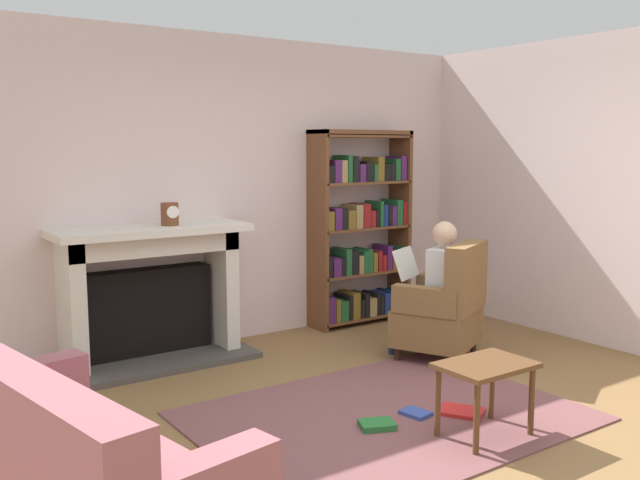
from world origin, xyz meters
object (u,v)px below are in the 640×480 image
(seated_reader, at_px, (432,283))
(sofa_floral, at_px, (78,480))
(mantel_clock, at_px, (170,214))
(bookshelf, at_px, (361,231))
(armchair_reading, at_px, (445,308))
(fireplace, at_px, (150,290))
(side_table, at_px, (486,375))

(seated_reader, bearing_deg, sofa_floral, -5.81)
(sofa_floral, bearing_deg, mantel_clock, -41.61)
(bookshelf, xyz_separation_m, armchair_reading, (-0.18, -1.34, -0.50))
(bookshelf, bearing_deg, sofa_floral, -144.84)
(bookshelf, bearing_deg, fireplace, -179.15)
(fireplace, xyz_separation_m, mantel_clock, (0.15, -0.10, 0.62))
(seated_reader, height_order, side_table, seated_reader)
(fireplace, relative_size, bookshelf, 0.83)
(fireplace, distance_m, mantel_clock, 0.64)
(armchair_reading, distance_m, side_table, 1.57)
(bookshelf, relative_size, armchair_reading, 1.95)
(seated_reader, distance_m, sofa_floral, 3.44)
(armchair_reading, xyz_separation_m, sofa_floral, (-3.26, -1.08, -0.10))
(armchair_reading, height_order, sofa_floral, armchair_reading)
(mantel_clock, relative_size, sofa_floral, 0.10)
(sofa_floral, height_order, side_table, sofa_floral)
(mantel_clock, distance_m, seated_reader, 2.20)
(sofa_floral, xyz_separation_m, side_table, (2.34, -0.18, 0.07))
(fireplace, height_order, bookshelf, bookshelf)
(armchair_reading, xyz_separation_m, side_table, (-0.92, -1.26, -0.04))
(mantel_clock, xyz_separation_m, bookshelf, (2.04, 0.14, -0.29))
(bookshelf, bearing_deg, side_table, -112.90)
(bookshelf, xyz_separation_m, side_table, (-1.10, -2.61, -0.53))
(seated_reader, relative_size, sofa_floral, 0.63)
(armchair_reading, bearing_deg, mantel_clock, -59.04)
(side_table, bearing_deg, seated_reader, 57.54)
(fireplace, distance_m, seated_reader, 2.30)
(armchair_reading, bearing_deg, fireplace, -59.20)
(fireplace, distance_m, sofa_floral, 2.71)
(fireplace, relative_size, side_table, 2.81)
(fireplace, bearing_deg, armchair_reading, -33.09)
(fireplace, height_order, side_table, fireplace)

